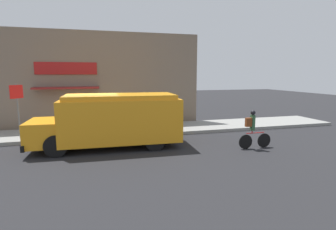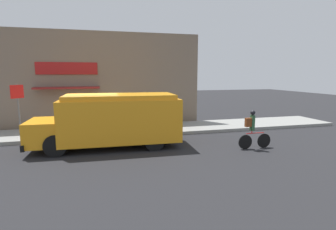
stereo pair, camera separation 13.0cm
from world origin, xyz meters
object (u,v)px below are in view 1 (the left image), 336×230
trash_bin (130,118)px  cyclist (253,130)px  school_bus (113,120)px  stop_sign_post (17,102)px

trash_bin → cyclist: bearing=-50.2°
school_bus → stop_sign_post: 4.60m
cyclist → stop_sign_post: size_ratio=0.65×
school_bus → cyclist: school_bus is taller
school_bus → cyclist: bearing=-15.2°
cyclist → stop_sign_post: bearing=158.8°
trash_bin → stop_sign_post: bearing=-163.8°
cyclist → trash_bin: size_ratio=1.73×
school_bus → stop_sign_post: bearing=155.8°
cyclist → trash_bin: (-4.41, 5.30, -0.16)m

